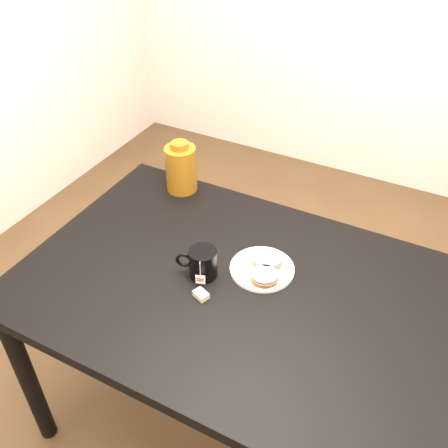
% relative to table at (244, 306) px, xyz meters
% --- Properties ---
extents(ground_plane, '(4.00, 4.00, 0.00)m').
position_rel_table_xyz_m(ground_plane, '(0.00, 0.00, -0.67)').
color(ground_plane, brown).
extents(table, '(1.40, 0.90, 0.75)m').
position_rel_table_xyz_m(table, '(0.00, 0.00, 0.00)').
color(table, black).
rests_on(table, ground_plane).
extents(plate, '(0.20, 0.20, 0.02)m').
position_rel_table_xyz_m(plate, '(0.01, 0.09, 0.09)').
color(plate, white).
rests_on(plate, table).
extents(bagel_back, '(0.13, 0.13, 0.03)m').
position_rel_table_xyz_m(bagel_back, '(0.02, 0.12, 0.11)').
color(bagel_back, brown).
rests_on(bagel_back, plate).
extents(bagel_front, '(0.12, 0.12, 0.03)m').
position_rel_table_xyz_m(bagel_front, '(0.04, 0.05, 0.11)').
color(bagel_front, brown).
rests_on(bagel_front, plate).
extents(mug, '(0.14, 0.11, 0.10)m').
position_rel_table_xyz_m(mug, '(-0.14, -0.01, 0.13)').
color(mug, black).
rests_on(mug, table).
extents(teabag_pouch, '(0.05, 0.05, 0.02)m').
position_rel_table_xyz_m(teabag_pouch, '(-0.10, -0.10, 0.09)').
color(teabag_pouch, '#C6B793').
rests_on(teabag_pouch, table).
extents(bagel_package, '(0.16, 0.16, 0.20)m').
position_rel_table_xyz_m(bagel_package, '(-0.45, 0.37, 0.18)').
color(bagel_package, '#57310B').
rests_on(bagel_package, table).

